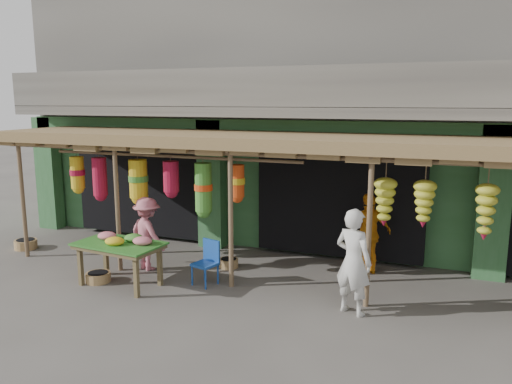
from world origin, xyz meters
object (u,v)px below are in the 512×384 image
(flower_table, at_px, (121,245))
(blue_chair, at_px, (208,260))
(person_vendor, at_px, (369,234))
(person_shopper, at_px, (147,234))
(person_front, at_px, (353,262))

(flower_table, distance_m, blue_chair, 1.64)
(person_vendor, distance_m, person_shopper, 4.48)
(flower_table, xyz_separation_m, blue_chair, (1.47, 0.66, -0.31))
(person_vendor, bearing_deg, person_shopper, -19.10)
(blue_chair, bearing_deg, person_shopper, -175.11)
(flower_table, bearing_deg, person_front, 9.57)
(blue_chair, relative_size, person_shopper, 0.56)
(blue_chair, bearing_deg, flower_table, -139.97)
(flower_table, height_order, blue_chair, flower_table)
(person_front, bearing_deg, flower_table, 26.25)
(person_shopper, bearing_deg, flower_table, 113.44)
(flower_table, bearing_deg, person_vendor, 34.58)
(flower_table, xyz_separation_m, person_front, (4.27, 0.32, 0.10))
(flower_table, relative_size, person_vendor, 1.03)
(flower_table, xyz_separation_m, person_vendor, (4.20, 2.36, 0.04))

